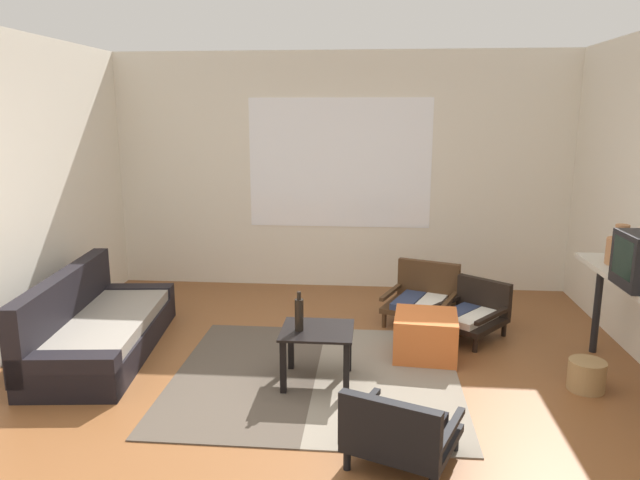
{
  "coord_description": "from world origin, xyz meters",
  "views": [
    {
      "loc": [
        0.38,
        -3.74,
        2.03
      ],
      "look_at": [
        -0.05,
        1.09,
        0.97
      ],
      "focal_mm": 33.0,
      "sensor_mm": 36.0,
      "label": 1
    }
  ],
  "objects_px": {
    "couch": "(97,329)",
    "coffee_table": "(317,341)",
    "clay_vase": "(620,249)",
    "ottoman_orange": "(425,336)",
    "wicker_basket": "(587,375)",
    "armchair_striped_foreground": "(399,432)",
    "glass_bottle": "(299,314)",
    "armchair_by_window": "(423,296)",
    "armchair_corner": "(472,312)"
  },
  "relations": [
    {
      "from": "couch",
      "to": "coffee_table",
      "type": "relative_size",
      "value": 3.59
    },
    {
      "from": "coffee_table",
      "to": "clay_vase",
      "type": "height_order",
      "value": "clay_vase"
    },
    {
      "from": "coffee_table",
      "to": "ottoman_orange",
      "type": "relative_size",
      "value": 1.05
    },
    {
      "from": "clay_vase",
      "to": "wicker_basket",
      "type": "height_order",
      "value": "clay_vase"
    },
    {
      "from": "armchair_striped_foreground",
      "to": "wicker_basket",
      "type": "relative_size",
      "value": 2.83
    },
    {
      "from": "couch",
      "to": "armchair_striped_foreground",
      "type": "height_order",
      "value": "couch"
    },
    {
      "from": "armchair_striped_foreground",
      "to": "glass_bottle",
      "type": "height_order",
      "value": "glass_bottle"
    },
    {
      "from": "armchair_by_window",
      "to": "clay_vase",
      "type": "relative_size",
      "value": 2.53
    },
    {
      "from": "clay_vase",
      "to": "armchair_by_window",
      "type": "bearing_deg",
      "value": 145.48
    },
    {
      "from": "ottoman_orange",
      "to": "glass_bottle",
      "type": "bearing_deg",
      "value": -149.08
    },
    {
      "from": "armchair_striped_foreground",
      "to": "clay_vase",
      "type": "height_order",
      "value": "clay_vase"
    },
    {
      "from": "coffee_table",
      "to": "ottoman_orange",
      "type": "xyz_separation_m",
      "value": [
        0.86,
        0.56,
        -0.15
      ]
    },
    {
      "from": "couch",
      "to": "armchair_striped_foreground",
      "type": "xyz_separation_m",
      "value": [
        2.5,
        -1.45,
        0.01
      ]
    },
    {
      "from": "armchair_corner",
      "to": "clay_vase",
      "type": "bearing_deg",
      "value": -32.48
    },
    {
      "from": "couch",
      "to": "wicker_basket",
      "type": "height_order",
      "value": "couch"
    },
    {
      "from": "coffee_table",
      "to": "glass_bottle",
      "type": "xyz_separation_m",
      "value": [
        -0.13,
        -0.04,
        0.22
      ]
    },
    {
      "from": "armchair_striped_foreground",
      "to": "armchair_corner",
      "type": "xyz_separation_m",
      "value": [
        0.76,
        2.14,
        0.0
      ]
    },
    {
      "from": "armchair_by_window",
      "to": "wicker_basket",
      "type": "height_order",
      "value": "armchair_by_window"
    },
    {
      "from": "couch",
      "to": "coffee_table",
      "type": "distance_m",
      "value": 1.97
    },
    {
      "from": "couch",
      "to": "coffee_table",
      "type": "xyz_separation_m",
      "value": [
        1.93,
        -0.4,
        0.12
      ]
    },
    {
      "from": "armchair_striped_foreground",
      "to": "armchair_corner",
      "type": "distance_m",
      "value": 2.28
    },
    {
      "from": "ottoman_orange",
      "to": "clay_vase",
      "type": "distance_m",
      "value": 1.67
    },
    {
      "from": "couch",
      "to": "armchair_corner",
      "type": "bearing_deg",
      "value": 12.01
    },
    {
      "from": "coffee_table",
      "to": "armchair_by_window",
      "type": "relative_size",
      "value": 0.68
    },
    {
      "from": "coffee_table",
      "to": "armchair_by_window",
      "type": "xyz_separation_m",
      "value": [
        0.91,
        1.44,
        -0.08
      ]
    },
    {
      "from": "ottoman_orange",
      "to": "glass_bottle",
      "type": "distance_m",
      "value": 1.22
    },
    {
      "from": "glass_bottle",
      "to": "wicker_basket",
      "type": "bearing_deg",
      "value": 2.42
    },
    {
      "from": "armchair_corner",
      "to": "ottoman_orange",
      "type": "xyz_separation_m",
      "value": [
        -0.47,
        -0.54,
        -0.04
      ]
    },
    {
      "from": "armchair_by_window",
      "to": "glass_bottle",
      "type": "bearing_deg",
      "value": -125.17
    },
    {
      "from": "coffee_table",
      "to": "wicker_basket",
      "type": "relative_size",
      "value": 2.02
    },
    {
      "from": "armchair_striped_foreground",
      "to": "clay_vase",
      "type": "distance_m",
      "value": 2.44
    },
    {
      "from": "armchair_by_window",
      "to": "armchair_striped_foreground",
      "type": "bearing_deg",
      "value": -97.61
    },
    {
      "from": "armchair_by_window",
      "to": "clay_vase",
      "type": "height_order",
      "value": "clay_vase"
    },
    {
      "from": "couch",
      "to": "armchair_corner",
      "type": "distance_m",
      "value": 3.34
    },
    {
      "from": "couch",
      "to": "glass_bottle",
      "type": "distance_m",
      "value": 1.88
    },
    {
      "from": "glass_bottle",
      "to": "ottoman_orange",
      "type": "bearing_deg",
      "value": 30.92
    },
    {
      "from": "clay_vase",
      "to": "ottoman_orange",
      "type": "bearing_deg",
      "value": 176.38
    },
    {
      "from": "couch",
      "to": "glass_bottle",
      "type": "height_order",
      "value": "glass_bottle"
    },
    {
      "from": "clay_vase",
      "to": "wicker_basket",
      "type": "xyz_separation_m",
      "value": [
        -0.31,
        -0.41,
        -0.87
      ]
    },
    {
      "from": "ottoman_orange",
      "to": "wicker_basket",
      "type": "relative_size",
      "value": 1.92
    },
    {
      "from": "armchair_striped_foreground",
      "to": "clay_vase",
      "type": "relative_size",
      "value": 2.39
    },
    {
      "from": "ottoman_orange",
      "to": "wicker_basket",
      "type": "xyz_separation_m",
      "value": [
        1.15,
        -0.51,
        -0.07
      ]
    },
    {
      "from": "couch",
      "to": "ottoman_orange",
      "type": "xyz_separation_m",
      "value": [
        2.79,
        0.16,
        -0.03
      ]
    },
    {
      "from": "ottoman_orange",
      "to": "clay_vase",
      "type": "relative_size",
      "value": 1.63
    },
    {
      "from": "armchair_corner",
      "to": "wicker_basket",
      "type": "bearing_deg",
      "value": -57.06
    },
    {
      "from": "coffee_table",
      "to": "ottoman_orange",
      "type": "bearing_deg",
      "value": 32.95
    },
    {
      "from": "armchair_by_window",
      "to": "glass_bottle",
      "type": "height_order",
      "value": "glass_bottle"
    },
    {
      "from": "couch",
      "to": "glass_bottle",
      "type": "bearing_deg",
      "value": -13.68
    },
    {
      "from": "armchair_corner",
      "to": "coffee_table",
      "type": "bearing_deg",
      "value": -140.61
    },
    {
      "from": "couch",
      "to": "wicker_basket",
      "type": "distance_m",
      "value": 3.96
    }
  ]
}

